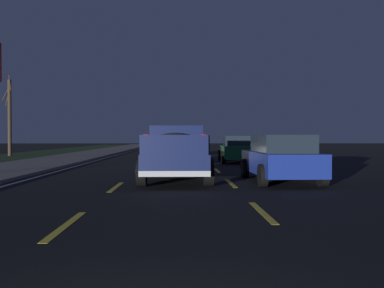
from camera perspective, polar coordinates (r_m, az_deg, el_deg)
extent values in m
plane|color=black|center=(29.43, -1.82, -1.94)|extent=(144.00, 144.00, 0.00)
cube|color=slate|center=(30.39, -16.02, -1.77)|extent=(108.00, 4.00, 0.12)
cube|color=yellow|center=(8.45, 9.46, -9.05)|extent=(2.40, 0.14, 0.01)
cube|color=yellow|center=(13.49, 5.28, -5.31)|extent=(2.40, 0.14, 0.01)
cube|color=yellow|center=(18.53, 3.42, -3.61)|extent=(2.40, 0.14, 0.01)
cube|color=yellow|center=(25.24, 2.10, -2.40)|extent=(2.40, 0.14, 0.01)
cube|color=yellow|center=(31.56, 1.38, -1.74)|extent=(2.40, 0.14, 0.01)
cube|color=yellow|center=(37.66, 0.91, -1.31)|extent=(2.40, 0.14, 0.01)
cube|color=yellow|center=(43.42, 0.59, -1.01)|extent=(2.40, 0.14, 0.01)
cube|color=yellow|center=(48.83, 0.35, -0.80)|extent=(2.40, 0.14, 0.01)
cube|color=yellow|center=(55.64, 0.13, -0.59)|extent=(2.40, 0.14, 0.01)
cube|color=yellow|center=(62.31, -0.05, -0.43)|extent=(2.40, 0.14, 0.01)
cube|color=yellow|center=(68.90, -0.19, -0.30)|extent=(2.40, 0.14, 0.01)
cube|color=yellow|center=(74.51, -0.29, -0.21)|extent=(2.40, 0.14, 0.01)
cube|color=yellow|center=(79.61, -0.37, -0.13)|extent=(2.40, 0.14, 0.01)
cube|color=yellow|center=(7.43, -16.68, -10.46)|extent=(2.40, 0.14, 0.01)
cube|color=yellow|center=(12.66, -10.24, -5.72)|extent=(2.40, 0.14, 0.01)
cube|color=yellow|center=(19.57, -7.13, -3.37)|extent=(2.40, 0.14, 0.01)
cube|color=yellow|center=(24.73, -5.95, -2.48)|extent=(2.40, 0.14, 0.01)
cube|color=yellow|center=(30.04, -5.16, -1.87)|extent=(2.40, 0.14, 0.01)
cube|color=yellow|center=(36.28, -4.53, -1.39)|extent=(2.40, 0.14, 0.01)
cube|color=yellow|center=(41.94, -4.12, -1.08)|extent=(2.40, 0.14, 0.01)
cube|color=yellow|center=(48.53, -3.77, -0.81)|extent=(2.40, 0.14, 0.01)
cube|color=yellow|center=(55.17, -3.49, -0.60)|extent=(2.40, 0.14, 0.01)
cube|color=yellow|center=(60.79, -3.31, -0.46)|extent=(2.40, 0.14, 0.01)
cube|color=yellow|center=(66.10, -3.17, -0.35)|extent=(2.40, 0.14, 0.01)
cube|color=yellow|center=(71.32, -3.05, -0.26)|extent=(2.40, 0.14, 0.01)
cube|color=yellow|center=(77.24, -2.93, -0.17)|extent=(2.40, 0.14, 0.01)
cube|color=yellow|center=(82.36, -2.84, -0.10)|extent=(2.40, 0.14, 0.01)
cube|color=silver|center=(29.90, -11.75, -1.90)|extent=(108.00, 0.14, 0.01)
cube|color=#141E4C|center=(14.38, -2.16, -2.25)|extent=(5.41, 2.03, 0.60)
cube|color=#141E4C|center=(15.54, -2.09, 0.75)|extent=(2.17, 1.85, 0.90)
cube|color=#1E2833|center=(14.49, -2.15, 0.94)|extent=(0.05, 1.44, 0.50)
cube|color=#141E4C|center=(13.32, -6.28, -0.01)|extent=(3.02, 0.10, 0.56)
cube|color=#141E4C|center=(13.29, 1.82, -0.01)|extent=(3.02, 0.10, 0.56)
cube|color=#141E4C|center=(11.70, -2.37, -0.14)|extent=(0.09, 1.88, 0.56)
cube|color=silver|center=(11.74, -2.37, -4.04)|extent=(0.13, 2.00, 0.16)
cube|color=red|center=(11.75, -6.27, 0.84)|extent=(0.06, 0.14, 0.20)
cube|color=red|center=(11.72, 1.55, 0.84)|extent=(0.06, 0.14, 0.20)
ellipsoid|color=#232833|center=(13.27, -2.23, 0.16)|extent=(2.60, 1.53, 0.64)
sphere|color=silver|center=(13.79, -3.69, -0.39)|extent=(0.40, 0.40, 0.40)
sphere|color=beige|center=(12.68, -0.92, -0.60)|extent=(0.34, 0.34, 0.34)
cylinder|color=black|center=(16.21, -5.59, -2.78)|extent=(0.84, 0.28, 0.84)
cylinder|color=black|center=(16.19, 1.49, -2.78)|extent=(0.84, 0.28, 0.84)
cylinder|color=black|center=(12.67, -6.82, -3.82)|extent=(0.84, 0.28, 0.84)
cylinder|color=black|center=(12.64, 2.26, -3.83)|extent=(0.84, 0.28, 0.84)
cube|color=silver|center=(23.32, -2.15, -1.14)|extent=(4.44, 1.90, 0.70)
cube|color=#1E2833|center=(23.05, -2.15, 0.41)|extent=(2.50, 1.64, 0.56)
cylinder|color=black|center=(24.83, -4.27, -1.68)|extent=(0.68, 0.22, 0.68)
cylinder|color=black|center=(24.85, -0.11, -1.68)|extent=(0.68, 0.22, 0.68)
cylinder|color=black|center=(21.85, -4.47, -2.04)|extent=(0.68, 0.22, 0.68)
cylinder|color=black|center=(21.87, 0.25, -2.03)|extent=(0.68, 0.22, 0.68)
cube|color=red|center=(21.17, -2.09, -1.21)|extent=(0.11, 1.51, 0.10)
cube|color=#14592D|center=(24.90, 6.11, -1.01)|extent=(4.45, 1.93, 0.70)
cube|color=#1E2833|center=(24.64, 6.17, 0.44)|extent=(2.51, 1.66, 0.56)
cylinder|color=black|center=(26.33, 3.82, -1.53)|extent=(0.68, 0.22, 0.68)
cylinder|color=black|center=(26.50, 7.71, -1.52)|extent=(0.68, 0.22, 0.68)
cylinder|color=black|center=(23.34, 4.29, -1.85)|extent=(0.68, 0.22, 0.68)
cylinder|color=black|center=(23.54, 8.67, -1.83)|extent=(0.68, 0.22, 0.68)
cube|color=red|center=(22.76, 6.67, -1.07)|extent=(0.12, 1.51, 0.10)
cube|color=navy|center=(14.23, 11.80, -2.47)|extent=(4.44, 1.90, 0.70)
cube|color=#1E2833|center=(13.96, 12.06, 0.06)|extent=(2.50, 1.64, 0.56)
cylinder|color=black|center=(15.52, 7.18, -3.25)|extent=(0.68, 0.22, 0.68)
cylinder|color=black|center=(15.93, 13.58, -3.16)|extent=(0.68, 0.22, 0.68)
cylinder|color=black|center=(12.59, 9.53, -4.22)|extent=(0.68, 0.22, 0.68)
cylinder|color=black|center=(13.09, 17.27, -4.05)|extent=(0.68, 0.22, 0.68)
cube|color=red|center=(12.16, 14.35, -2.81)|extent=(0.11, 1.51, 0.10)
cube|color=#9E845B|center=(33.80, -1.80, -0.50)|extent=(4.44, 1.89, 0.70)
cube|color=#1E2833|center=(33.54, -1.81, 0.57)|extent=(2.50, 1.63, 0.56)
cylinder|color=black|center=(35.33, -3.20, -0.91)|extent=(0.68, 0.22, 0.68)
cylinder|color=black|center=(35.29, -0.28, -0.91)|extent=(0.68, 0.22, 0.68)
cylinder|color=black|center=(32.35, -3.46, -1.08)|extent=(0.68, 0.22, 0.68)
cylinder|color=black|center=(32.30, -0.27, -1.08)|extent=(0.68, 0.22, 0.68)
cube|color=red|center=(31.65, -1.90, -0.50)|extent=(0.11, 1.51, 0.10)
cylinder|color=#423323|center=(36.06, -23.44, 3.26)|extent=(0.28, 0.28, 5.97)
cylinder|color=#423323|center=(36.87, -23.80, 6.37)|extent=(1.07, 1.07, 1.22)
cylinder|color=#423323|center=(36.62, -23.64, 5.78)|extent=(0.82, 0.68, 1.31)
cylinder|color=#423323|center=(35.80, -23.41, 7.64)|extent=(0.93, 0.55, 1.34)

